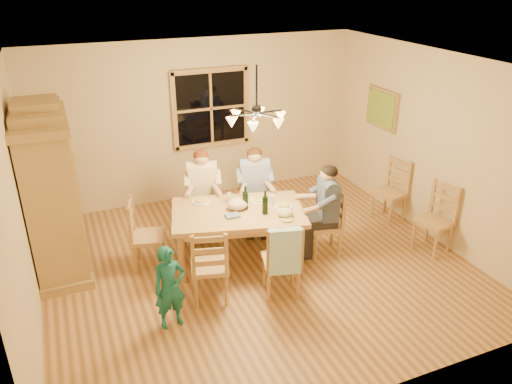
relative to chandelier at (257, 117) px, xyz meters
name	(u,v)px	position (x,y,z in m)	size (l,w,h in m)	color
floor	(257,264)	(0.00, 0.00, -2.08)	(5.50, 5.50, 0.00)	brown
ceiling	(257,65)	(0.00, 0.00, 0.62)	(5.50, 5.00, 0.02)	white
wall_back	(199,121)	(0.00, 2.50, -0.73)	(5.50, 0.02, 2.70)	beige
wall_left	(18,211)	(-2.75, 0.00, -0.73)	(0.02, 5.00, 2.70)	beige
wall_right	(431,146)	(2.75, 0.00, -0.73)	(0.02, 5.00, 2.70)	beige
window	(211,108)	(0.20, 2.47, -0.53)	(1.30, 0.06, 1.30)	black
painting	(382,109)	(2.71, 1.20, -0.48)	(0.06, 0.78, 0.64)	olive
chandelier	(257,117)	(0.00, 0.00, 0.00)	(0.77, 0.68, 0.71)	black
armoire	(52,196)	(-2.42, 0.96, -1.02)	(0.66, 1.40, 2.30)	olive
dining_table	(238,217)	(-0.17, 0.22, -1.42)	(1.95, 1.47, 0.76)	tan
chair_far_left	(204,215)	(-0.39, 1.13, -1.77)	(0.53, 0.52, 0.99)	tan
chair_far_right	(255,212)	(0.36, 0.93, -1.77)	(0.53, 0.52, 0.99)	tan
chair_near_left	(210,277)	(-0.80, -0.47, -1.77)	(0.53, 0.52, 0.99)	tan
chair_near_right	(281,271)	(0.04, -0.68, -1.77)	(0.53, 0.52, 0.99)	tan
chair_end_left	(149,247)	(-1.35, 0.52, -1.77)	(0.52, 0.53, 0.99)	tan
chair_end_right	(324,234)	(1.00, -0.08, -1.77)	(0.52, 0.53, 0.99)	tan
adult_woman	(202,182)	(-0.39, 1.13, -1.24)	(0.47, 0.50, 0.87)	beige
adult_plaid_man	(255,179)	(0.36, 0.93, -1.24)	(0.47, 0.50, 0.87)	#32498A
adult_slate_man	(327,199)	(1.00, -0.08, -1.24)	(0.50, 0.47, 0.87)	#465171
towel	(285,251)	(-0.01, -0.87, -1.38)	(0.38, 0.10, 0.58)	#A4D1DF
wine_bottle_a	(245,198)	(-0.07, 0.23, -1.15)	(0.08, 0.08, 0.33)	black
wine_bottle_b	(265,202)	(0.12, 0.00, -1.15)	(0.08, 0.08, 0.33)	black
plate_woman	(201,201)	(-0.55, 0.66, -1.31)	(0.26, 0.26, 0.02)	white
plate_plaid	(259,200)	(0.20, 0.38, -1.31)	(0.26, 0.26, 0.02)	white
plate_slate	(284,206)	(0.43, 0.09, -1.31)	(0.26, 0.26, 0.02)	white
wine_glass_a	(229,198)	(-0.20, 0.50, -1.25)	(0.06, 0.06, 0.14)	silver
wine_glass_b	(272,200)	(0.32, 0.21, -1.25)	(0.06, 0.06, 0.14)	silver
cap	(285,213)	(0.33, -0.17, -1.26)	(0.20, 0.20, 0.11)	tan
napkin	(232,216)	(-0.31, 0.08, -1.30)	(0.18, 0.14, 0.03)	#55799C
cloth_bundle	(238,204)	(-0.17, 0.25, -1.24)	(0.28, 0.22, 0.15)	#C7A890
child	(170,288)	(-1.36, -0.78, -1.58)	(0.37, 0.24, 1.00)	#17666A
chair_spare_front	(432,231)	(2.45, -0.60, -1.77)	(0.52, 0.54, 0.99)	tan
chair_spare_back	(388,202)	(2.45, 0.44, -1.77)	(0.52, 0.54, 0.99)	tan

